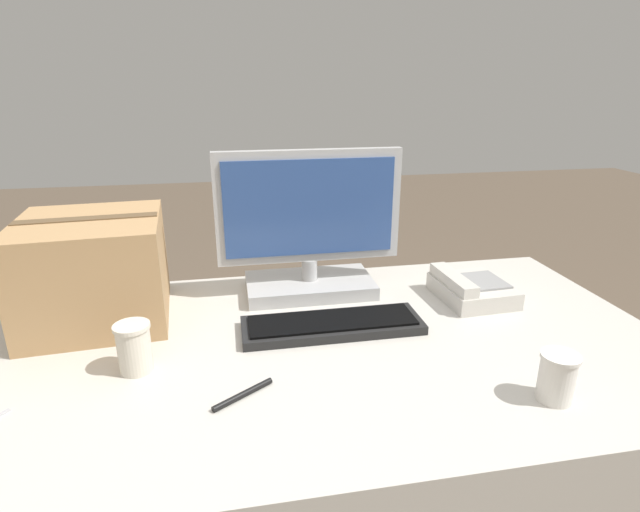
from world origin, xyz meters
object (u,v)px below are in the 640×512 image
paper_cup_left (134,348)px  cardboard_box (95,270)px  desk_phone (471,289)px  monitor (309,236)px  paper_cup_right (557,377)px  keyboard (332,325)px  pen_marker (243,394)px

paper_cup_left → cardboard_box: cardboard_box is taller
desk_phone → cardboard_box: bearing=172.9°
monitor → paper_cup_right: monitor is taller
monitor → paper_cup_left: monitor is taller
paper_cup_left → cardboard_box: (-0.13, 0.28, 0.08)m
monitor → cardboard_box: (-0.55, -0.06, -0.04)m
desk_phone → paper_cup_right: paper_cup_right is taller
keyboard → monitor: bearing=93.7°
keyboard → pen_marker: keyboard is taller
paper_cup_right → cardboard_box: 1.07m
cardboard_box → desk_phone: bearing=-4.1°
monitor → cardboard_box: bearing=-173.8°
desk_phone → pen_marker: 0.73m
desk_phone → cardboard_box: cardboard_box is taller
desk_phone → cardboard_box: (-0.99, 0.07, 0.10)m
cardboard_box → paper_cup_right: bearing=-29.8°
paper_cup_left → pen_marker: paper_cup_left is taller
desk_phone → paper_cup_right: 0.47m
cardboard_box → pen_marker: 0.55m
monitor → paper_cup_right: (0.37, -0.59, -0.12)m
monitor → cardboard_box: size_ratio=1.37×
monitor → paper_cup_left: bearing=-141.3°
monitor → paper_cup_left: size_ratio=4.76×
monitor → pen_marker: 0.55m
monitor → cardboard_box: monitor is taller
paper_cup_right → pen_marker: paper_cup_right is taller
monitor → desk_phone: 0.47m
cardboard_box → pen_marker: cardboard_box is taller
desk_phone → cardboard_box: 0.99m
monitor → pen_marker: (-0.21, -0.48, -0.16)m
keyboard → desk_phone: size_ratio=2.01×
keyboard → cardboard_box: (-0.57, 0.18, 0.12)m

